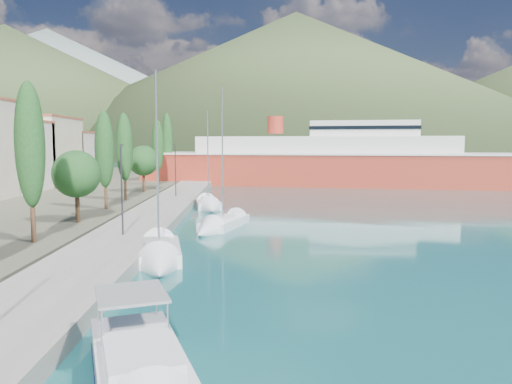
{
  "coord_description": "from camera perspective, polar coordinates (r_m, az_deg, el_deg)",
  "views": [
    {
      "loc": [
        -0.61,
        -21.04,
        6.9
      ],
      "look_at": [
        0.0,
        14.0,
        3.5
      ],
      "focal_mm": 35.0,
      "sensor_mm": 36.0,
      "label": 1
    }
  ],
  "objects": [
    {
      "name": "sailboat_mid",
      "position": [
        39.73,
        -4.7,
        -4.04
      ],
      "size": [
        4.89,
        8.87,
        12.37
      ],
      "color": "silver",
      "rests_on": "ground"
    },
    {
      "name": "ground",
      "position": [
        141.21,
        -0.74,
        2.74
      ],
      "size": [
        1400.0,
        1400.0,
        0.0
      ],
      "primitive_type": "plane",
      "color": "#17585A"
    },
    {
      "name": "hills_far",
      "position": [
        658.52,
        11.45,
        11.58
      ],
      "size": [
        1480.0,
        900.0,
        180.0
      ],
      "color": "gray",
      "rests_on": "ground"
    },
    {
      "name": "sailboat_far",
      "position": [
        52.41,
        -5.33,
        -1.7
      ],
      "size": [
        3.67,
        8.0,
        11.32
      ],
      "color": "silver",
      "rests_on": "ground"
    },
    {
      "name": "quay",
      "position": [
        48.22,
        -11.02,
        -2.31
      ],
      "size": [
        5.0,
        88.0,
        0.8
      ],
      "primitive_type": "cube",
      "color": "gray",
      "rests_on": "ground"
    },
    {
      "name": "lamp_posts",
      "position": [
        36.16,
        -14.41,
        0.9
      ],
      "size": [
        0.15,
        45.17,
        6.06
      ],
      "color": "#2D2D33",
      "rests_on": "quay"
    },
    {
      "name": "hills_near",
      "position": [
        407.91,
        13.27,
        11.34
      ],
      "size": [
        1010.0,
        520.0,
        115.0
      ],
      "color": "#3A4B29",
      "rests_on": "ground"
    },
    {
      "name": "sailboat_near",
      "position": [
        29.01,
        -11.02,
        -7.66
      ],
      "size": [
        3.95,
        8.75,
        12.13
      ],
      "color": "silver",
      "rests_on": "ground"
    },
    {
      "name": "tree_row",
      "position": [
        55.16,
        -15.15,
        4.2
      ],
      "size": [
        3.92,
        63.76,
        11.37
      ],
      "color": "#47301E",
      "rests_on": "land_strip"
    },
    {
      "name": "ferry",
      "position": [
        84.68,
        8.05,
        3.32
      ],
      "size": [
        62.63,
        25.24,
        12.17
      ],
      "color": "#AE3323",
      "rests_on": "ground"
    }
  ]
}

